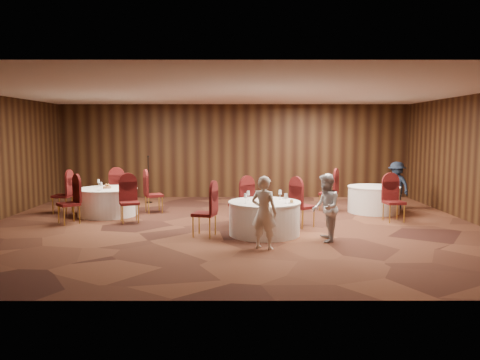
{
  "coord_description": "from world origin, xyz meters",
  "views": [
    {
      "loc": [
        0.18,
        -11.12,
        2.29
      ],
      "look_at": [
        0.2,
        0.2,
        1.1
      ],
      "focal_mm": 35.0,
      "sensor_mm": 36.0,
      "label": 1
    }
  ],
  "objects_px": {
    "table_main": "(264,218)",
    "woman_a": "(264,213)",
    "mic_stand": "(149,189)",
    "woman_b": "(326,208)",
    "man_c": "(397,185)",
    "table_left": "(108,202)",
    "table_right": "(374,199)"
  },
  "relations": [
    {
      "from": "table_main",
      "to": "woman_b",
      "type": "xyz_separation_m",
      "value": [
        1.23,
        -0.65,
        0.33
      ]
    },
    {
      "from": "mic_stand",
      "to": "woman_b",
      "type": "bearing_deg",
      "value": -48.5
    },
    {
      "from": "table_right",
      "to": "woman_a",
      "type": "relative_size",
      "value": 1.01
    },
    {
      "from": "table_left",
      "to": "woman_b",
      "type": "bearing_deg",
      "value": -29.38
    },
    {
      "from": "table_right",
      "to": "man_c",
      "type": "xyz_separation_m",
      "value": [
        0.86,
        0.66,
        0.32
      ]
    },
    {
      "from": "table_left",
      "to": "man_c",
      "type": "distance_m",
      "value": 8.32
    },
    {
      "from": "woman_b",
      "to": "man_c",
      "type": "distance_m",
      "value": 5.02
    },
    {
      "from": "table_main",
      "to": "table_right",
      "type": "height_order",
      "value": "same"
    },
    {
      "from": "table_left",
      "to": "woman_a",
      "type": "distance_m",
      "value": 5.48
    },
    {
      "from": "man_c",
      "to": "table_left",
      "type": "bearing_deg",
      "value": -108.6
    },
    {
      "from": "woman_b",
      "to": "man_c",
      "type": "relative_size",
      "value": 1.02
    },
    {
      "from": "mic_stand",
      "to": "woman_a",
      "type": "bearing_deg",
      "value": -60.3
    },
    {
      "from": "table_left",
      "to": "woman_a",
      "type": "xyz_separation_m",
      "value": [
        4.07,
        -3.66,
        0.34
      ]
    },
    {
      "from": "woman_a",
      "to": "table_left",
      "type": "bearing_deg",
      "value": -16.9
    },
    {
      "from": "table_left",
      "to": "man_c",
      "type": "bearing_deg",
      "value": 7.62
    },
    {
      "from": "mic_stand",
      "to": "woman_b",
      "type": "distance_m",
      "value": 7.1
    },
    {
      "from": "woman_a",
      "to": "man_c",
      "type": "bearing_deg",
      "value": -106.18
    },
    {
      "from": "woman_a",
      "to": "man_c",
      "type": "xyz_separation_m",
      "value": [
        4.17,
        4.76,
        -0.02
      ]
    },
    {
      "from": "table_right",
      "to": "man_c",
      "type": "distance_m",
      "value": 1.13
    },
    {
      "from": "table_right",
      "to": "man_c",
      "type": "bearing_deg",
      "value": 37.28
    },
    {
      "from": "table_right",
      "to": "woman_b",
      "type": "bearing_deg",
      "value": -119.89
    },
    {
      "from": "table_left",
      "to": "man_c",
      "type": "height_order",
      "value": "man_c"
    },
    {
      "from": "table_main",
      "to": "mic_stand",
      "type": "bearing_deg",
      "value": 126.61
    },
    {
      "from": "woman_a",
      "to": "man_c",
      "type": "height_order",
      "value": "woman_a"
    },
    {
      "from": "table_main",
      "to": "woman_a",
      "type": "distance_m",
      "value": 1.32
    },
    {
      "from": "table_right",
      "to": "mic_stand",
      "type": "height_order",
      "value": "mic_stand"
    },
    {
      "from": "woman_a",
      "to": "woman_b",
      "type": "distance_m",
      "value": 1.46
    },
    {
      "from": "table_right",
      "to": "woman_b",
      "type": "relative_size",
      "value": 1.02
    },
    {
      "from": "man_c",
      "to": "woman_a",
      "type": "bearing_deg",
      "value": -67.46
    },
    {
      "from": "table_main",
      "to": "table_left",
      "type": "relative_size",
      "value": 0.99
    },
    {
      "from": "table_left",
      "to": "woman_a",
      "type": "relative_size",
      "value": 1.13
    },
    {
      "from": "table_right",
      "to": "woman_a",
      "type": "distance_m",
      "value": 5.28
    }
  ]
}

